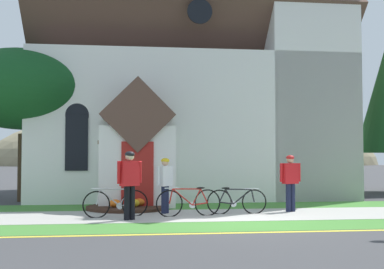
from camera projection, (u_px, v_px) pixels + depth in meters
name	position (u px, v px, depth m)	size (l,w,h in m)	color
ground	(217.00, 206.00, 15.69)	(140.00, 140.00, 0.00)	#3D3D3F
sidewalk_slab	(216.00, 215.00, 13.39)	(32.00, 2.77, 0.01)	#A8A59E
grass_verge	(232.00, 226.00, 11.22)	(32.00, 1.61, 0.01)	#427F33
church_lawn	(204.00, 206.00, 15.76)	(24.00, 2.01, 0.01)	#427F33
curb_paint_stripe	(240.00, 233.00, 10.27)	(28.00, 0.16, 0.01)	yellow
church_building	(199.00, 75.00, 21.19)	(12.58, 10.98, 14.74)	white
church_sign	(128.00, 163.00, 15.39)	(1.93, 0.12, 2.14)	#7F6047
flower_bed	(128.00, 206.00, 14.89)	(2.56, 2.56, 0.34)	#382319
bicycle_orange	(237.00, 201.00, 13.65)	(1.72, 0.09, 0.78)	black
bicycle_yellow	(189.00, 202.00, 13.14)	(1.81, 0.28, 0.81)	black
bicycle_green	(116.00, 203.00, 12.95)	(1.74, 0.45, 0.82)	black
cyclist_in_white_jersey	(165.00, 181.00, 13.77)	(0.50, 0.51, 1.59)	#191E38
cyclist_in_yellow_jersey	(290.00, 179.00, 14.21)	(0.66, 0.32, 1.67)	#191E38
cyclist_in_orange_jersey	(130.00, 179.00, 12.37)	(0.63, 0.47, 1.77)	black
yard_deciduous_tree	(23.00, 90.00, 17.62)	(5.03, 5.03, 5.54)	#3D2D1E
distant_hill	(186.00, 165.00, 96.23)	(77.49, 47.03, 22.90)	#847A5B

